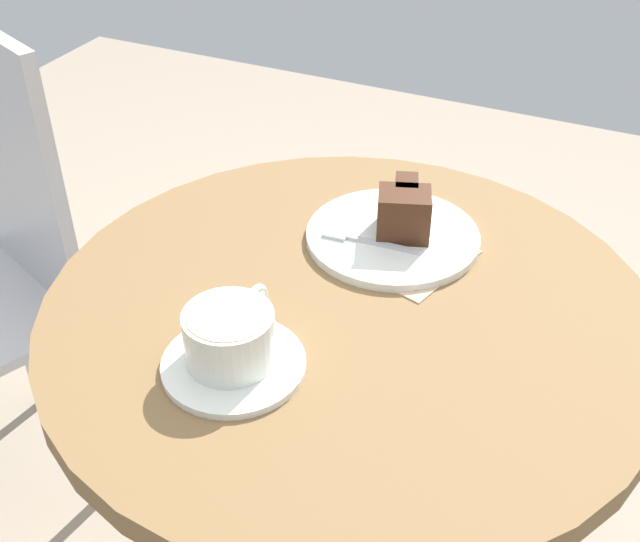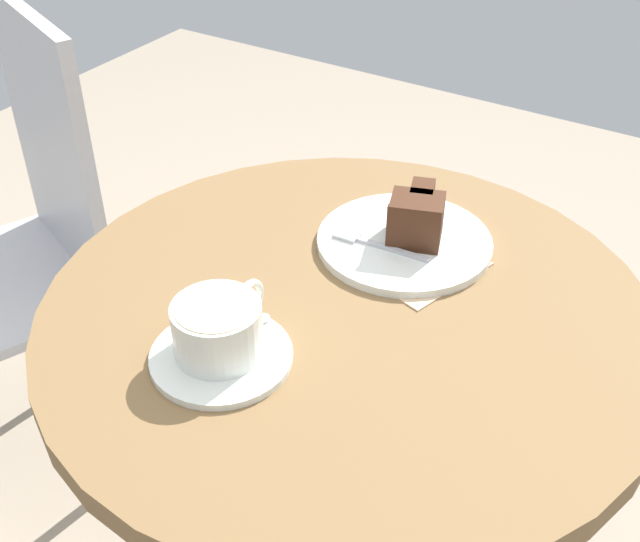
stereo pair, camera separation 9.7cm
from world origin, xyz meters
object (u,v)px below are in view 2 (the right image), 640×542
Objects in this scene: teaspoon at (240,320)px; cafe_chair at (23,230)px; napkin at (409,258)px; coffee_cup at (219,327)px; cake_plate at (402,241)px; saucer at (221,356)px; fork at (369,242)px; cake_slice at (416,217)px.

teaspoon is 0.09× the size of cafe_chair.
cafe_chair is (-0.05, 0.74, -0.19)m from napkin.
coffee_cup is 0.32m from cake_plate.
saucer is at bearing 167.67° from cake_plate.
coffee_cup is 0.06m from teaspoon.
coffee_cup is 0.72m from cafe_chair.
cafe_chair reaches higher than teaspoon.
fork is 0.72m from cafe_chair.
cake_slice is 0.77m from cafe_chair.
fork is (-0.05, 0.04, -0.03)m from cake_slice.
fork is at bearing 138.38° from cake_slice.
coffee_cup reaches higher than napkin.
cake_plate is (0.31, -0.07, 0.00)m from saucer.
napkin is (0.28, -0.10, -0.04)m from coffee_cup.
saucer is 0.72m from cafe_chair.
napkin is (-0.02, -0.02, -0.00)m from cake_plate.
fork is at bearing -8.84° from coffee_cup.
saucer is 0.87× the size of napkin.
saucer is 0.17× the size of cafe_chair.
cafe_chair is at bearing 96.00° from cake_plate.
cafe_chair is (0.24, 0.65, -0.19)m from saucer.
cake_slice is at bearing -14.05° from saucer.
cafe_chair reaches higher than coffee_cup.
fork reaches higher than cake_plate.
teaspoon reaches higher than cake_plate.
teaspoon is 0.60× the size of fork.
teaspoon is 0.75× the size of cake_slice.
cake_slice is at bearing -46.95° from cake_plate.
teaspoon is at bearing 12.51° from coffee_cup.
cake_slice reaches higher than coffee_cup.
cake_slice is at bearing 32.29° from teaspoon.
fork is (0.28, -0.04, 0.01)m from saucer.
coffee_cup is 1.24× the size of cake_slice.
teaspoon is 0.23m from fork.
fork is at bearing 25.97° from cafe_chair.
cake_plate is 0.25× the size of cafe_chair.
fork reaches higher than napkin.
cake_plate is (0.31, -0.07, -0.04)m from coffee_cup.
saucer is 1.98× the size of teaspoon.
saucer is at bearing 79.09° from fork.
cake_slice is (0.32, -0.08, 0.04)m from saucer.
coffee_cup is (0.01, 0.00, 0.04)m from saucer.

